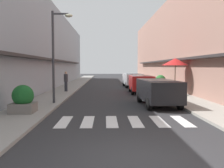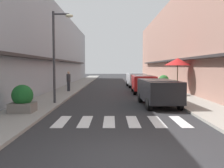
# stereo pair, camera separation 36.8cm
# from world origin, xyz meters

# --- Properties ---
(ground_plane) EXTENTS (107.98, 107.98, 0.00)m
(ground_plane) POSITION_xyz_m (0.00, 19.63, 0.00)
(ground_plane) COLOR #2B2B2D
(sidewalk_left) EXTENTS (2.31, 68.71, 0.12)m
(sidewalk_left) POSITION_xyz_m (-4.45, 19.63, 0.06)
(sidewalk_left) COLOR gray
(sidewalk_left) RESTS_ON ground_plane
(sidewalk_right) EXTENTS (2.31, 68.71, 0.12)m
(sidewalk_right) POSITION_xyz_m (4.45, 19.63, 0.06)
(sidewalk_right) COLOR #9E998E
(sidewalk_right) RESTS_ON ground_plane
(building_row_left) EXTENTS (5.50, 46.17, 8.18)m
(building_row_left) POSITION_xyz_m (-8.10, 21.09, 4.09)
(building_row_left) COLOR #939EA8
(building_row_left) RESTS_ON ground_plane
(building_row_right) EXTENTS (5.50, 46.17, 9.00)m
(building_row_right) POSITION_xyz_m (8.10, 21.09, 4.50)
(building_row_right) COLOR #A87A6B
(building_row_right) RESTS_ON ground_plane
(crosswalk) EXTENTS (5.20, 2.20, 0.01)m
(crosswalk) POSITION_xyz_m (-0.00, 4.42, 0.01)
(crosswalk) COLOR silver
(crosswalk) RESTS_ON ground_plane
(parked_car_near) EXTENTS (1.96, 4.40, 1.47)m
(parked_car_near) POSITION_xyz_m (2.24, 8.50, 0.92)
(parked_car_near) COLOR black
(parked_car_near) RESTS_ON ground_plane
(parked_car_mid) EXTENTS (1.87, 4.01, 1.47)m
(parked_car_mid) POSITION_xyz_m (2.24, 15.44, 0.92)
(parked_car_mid) COLOR maroon
(parked_car_mid) RESTS_ON ground_plane
(parked_car_far) EXTENTS (1.92, 4.45, 1.47)m
(parked_car_far) POSITION_xyz_m (2.24, 21.96, 0.92)
(parked_car_far) COLOR silver
(parked_car_far) RESTS_ON ground_plane
(street_lamp) EXTENTS (1.19, 0.28, 5.20)m
(street_lamp) POSITION_xyz_m (-3.49, 8.97, 3.31)
(street_lamp) COLOR #38383D
(street_lamp) RESTS_ON sidewalk_left
(cafe_umbrella) EXTENTS (2.03, 2.03, 2.73)m
(cafe_umbrella) POSITION_xyz_m (4.61, 13.70, 2.56)
(cafe_umbrella) COLOR #262626
(cafe_umbrella) RESTS_ON sidewalk_right
(planter_corner) EXTENTS (1.06, 1.06, 1.26)m
(planter_corner) POSITION_xyz_m (-4.46, 5.92, 0.70)
(planter_corner) COLOR slate
(planter_corner) RESTS_ON sidewalk_left
(planter_midblock) EXTENTS (0.84, 0.84, 1.13)m
(planter_midblock) POSITION_xyz_m (4.16, 12.85, 0.66)
(planter_midblock) COLOR #4C4C4C
(planter_midblock) RESTS_ON sidewalk_right
(planter_far) EXTENTS (1.03, 1.03, 1.30)m
(planter_far) POSITION_xyz_m (4.53, 18.43, 0.73)
(planter_far) COLOR slate
(planter_far) RESTS_ON sidewalk_right
(pedestrian_walking_near) EXTENTS (0.34, 0.34, 1.68)m
(pedestrian_walking_near) POSITION_xyz_m (-4.05, 15.97, 1.00)
(pedestrian_walking_near) COLOR #282B33
(pedestrian_walking_near) RESTS_ON sidewalk_left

